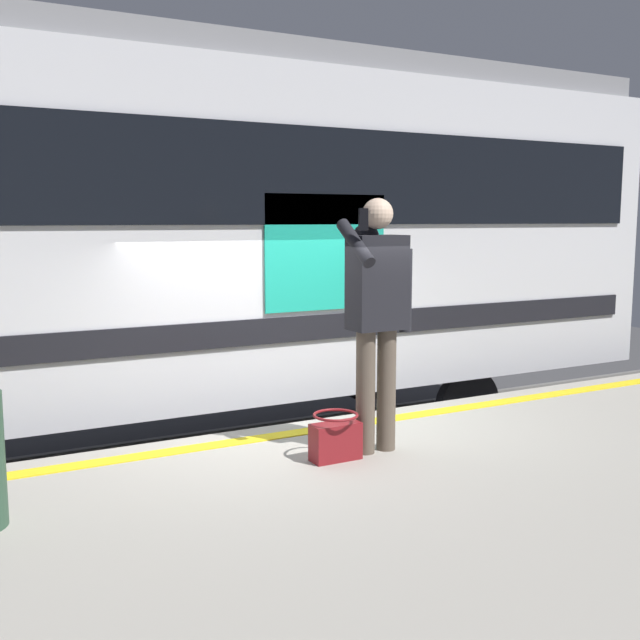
{
  "coord_description": "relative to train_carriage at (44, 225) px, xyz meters",
  "views": [
    {
      "loc": [
        2.69,
        5.48,
        2.69
      ],
      "look_at": [
        -0.1,
        0.3,
        1.89
      ],
      "focal_mm": 41.91,
      "sensor_mm": 36.0,
      "label": 1
    }
  ],
  "objects": [
    {
      "name": "track_rail_near",
      "position": [
        -1.61,
        0.71,
        -2.56
      ],
      "size": [
        22.7,
        0.08,
        0.16
      ],
      "primitive_type": "cube",
      "color": "slate",
      "rests_on": "ground"
    },
    {
      "name": "track_rail_far",
      "position": [
        -1.61,
        -0.72,
        -2.56
      ],
      "size": [
        22.7,
        0.08,
        0.16
      ],
      "primitive_type": "cube",
      "color": "slate",
      "rests_on": "ground"
    },
    {
      "name": "ground_plane",
      "position": [
        -1.61,
        2.12,
        -2.64
      ],
      "size": [
        26.2,
        26.2,
        0.0
      ],
      "primitive_type": "plane",
      "color": "#3D3D3F"
    },
    {
      "name": "handbag",
      "position": [
        -1.44,
        3.15,
        -1.49
      ],
      "size": [
        0.36,
        0.32,
        0.34
      ],
      "color": "maroon",
      "rests_on": "platform"
    },
    {
      "name": "train_carriage",
      "position": [
        0.0,
        0.0,
        0.0
      ],
      "size": [
        13.34,
        2.76,
        4.2
      ],
      "color": "silver",
      "rests_on": "ground"
    },
    {
      "name": "safety_line",
      "position": [
        -1.61,
        2.42,
        -1.64
      ],
      "size": [
        17.11,
        0.16,
        0.01
      ],
      "primitive_type": "cube",
      "color": "yellow",
      "rests_on": "platform"
    },
    {
      "name": "platform",
      "position": [
        -1.61,
        4.66,
        -2.14
      ],
      "size": [
        17.46,
        5.08,
        0.99
      ],
      "primitive_type": "cube",
      "color": "#9E998E",
      "rests_on": "ground"
    },
    {
      "name": "passenger",
      "position": [
        -1.8,
        3.1,
        -0.55
      ],
      "size": [
        0.57,
        0.55,
        1.84
      ],
      "color": "brown",
      "rests_on": "platform"
    }
  ]
}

